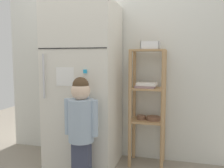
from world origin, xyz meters
The scene contains 6 objects.
ground_plane centered at (0.00, 0.00, 0.00)m, with size 6.00×6.00×0.00m, color gray.
kitchen_wall_back centered at (0.00, 0.35, 1.10)m, with size 2.61×0.03×2.21m, color silver.
refrigerator centered at (-0.20, 0.02, 0.85)m, with size 0.71×0.63×1.71m.
child_standing centered at (-0.05, -0.41, 0.59)m, with size 0.32×0.23×0.98m.
pantry_shelf_unit centered at (0.47, 0.17, 0.72)m, with size 0.37×0.28×1.24m.
fruit_bin centered at (0.49, 0.15, 1.27)m, with size 0.19×0.18×0.08m.
Camera 1 is at (0.78, -2.40, 1.15)m, focal length 39.21 mm.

